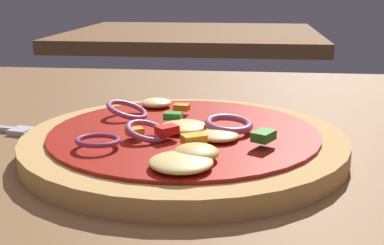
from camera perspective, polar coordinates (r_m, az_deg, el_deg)
The scene contains 3 objects.
dining_table at distance 0.43m, azimuth -0.88°, elevation -5.63°, with size 1.24×0.82×0.04m.
pizza at distance 0.42m, azimuth -0.39°, elevation -2.09°, with size 0.27×0.27×0.03m.
background_table at distance 1.53m, azimuth 0.18°, elevation 9.62°, with size 0.73×0.63×0.04m.
Camera 1 is at (0.05, -0.40, 0.17)m, focal length 47.41 mm.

